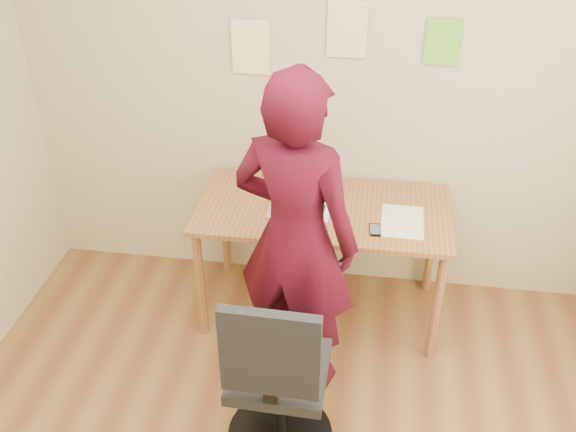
% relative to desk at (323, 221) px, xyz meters
% --- Properties ---
extents(room, '(3.58, 3.58, 2.78)m').
position_rel_desk_xyz_m(room, '(-0.05, -1.38, 0.70)').
color(room, brown).
rests_on(room, ground).
extents(desk, '(1.40, 0.70, 0.74)m').
position_rel_desk_xyz_m(desk, '(0.00, 0.00, 0.00)').
color(desk, '#9D6536').
rests_on(desk, ground).
extents(laptop, '(0.34, 0.31, 0.24)m').
position_rel_desk_xyz_m(laptop, '(-0.13, 0.00, 0.14)').
color(laptop, silver).
rests_on(laptop, desk).
extents(paper_sheet, '(0.23, 0.32, 0.00)m').
position_rel_desk_xyz_m(paper_sheet, '(0.43, -0.08, 0.09)').
color(paper_sheet, white).
rests_on(paper_sheet, desk).
extents(phone, '(0.07, 0.12, 0.01)m').
position_rel_desk_xyz_m(phone, '(0.29, -0.18, 0.09)').
color(phone, black).
rests_on(phone, desk).
extents(wall_note_left, '(0.21, 0.00, 0.30)m').
position_rel_desk_xyz_m(wall_note_left, '(-0.46, 0.36, 0.85)').
color(wall_note_left, '#F9E195').
rests_on(wall_note_left, room).
extents(wall_note_mid, '(0.21, 0.00, 0.30)m').
position_rel_desk_xyz_m(wall_note_mid, '(0.06, 0.36, 0.97)').
color(wall_note_mid, '#F9E195').
rests_on(wall_note_mid, room).
extents(wall_note_right, '(0.18, 0.00, 0.24)m').
position_rel_desk_xyz_m(wall_note_right, '(0.56, 0.36, 0.93)').
color(wall_note_right, '#69D830').
rests_on(wall_note_right, room).
extents(office_chair, '(0.51, 0.51, 0.99)m').
position_rel_desk_xyz_m(office_chair, '(-0.10, -1.03, -0.23)').
color(office_chair, black).
rests_on(office_chair, ground).
extents(person, '(0.73, 0.58, 1.74)m').
position_rel_desk_xyz_m(person, '(-0.09, -0.51, 0.22)').
color(person, '#3E0817').
rests_on(person, ground).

